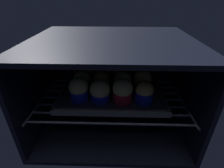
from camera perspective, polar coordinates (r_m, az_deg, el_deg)
name	(u,v)px	position (r cm, az deg, el deg)	size (l,w,h in cm)	color
oven_cavity	(112,80)	(71.80, 0.11, 1.35)	(59.00, 47.00, 37.00)	black
oven_rack	(112,92)	(69.78, 0.01, -2.75)	(54.80, 42.00, 0.80)	#444756
baking_tray	(112,90)	(68.97, 0.00, -2.12)	(39.67, 31.75, 2.20)	#4C4C51
muffin_row0_col0	(79,89)	(61.48, -11.22, -1.82)	(6.95, 6.95, 9.11)	#1928B7
muffin_row0_col1	(100,91)	(60.13, -4.09, -2.52)	(7.23, 7.23, 8.14)	#1928B7
muffin_row0_col2	(123,91)	(59.38, 3.60, -2.30)	(7.14, 7.14, 8.92)	red
muffin_row0_col3	(144,92)	(60.77, 10.92, -2.75)	(6.68, 6.68, 7.87)	#1928B7
muffin_row1_col0	(82,81)	(68.15, -10.11, 1.07)	(6.74, 6.74, 8.41)	#1928B7
muffin_row1_col1	(101,81)	(66.92, -3.60, 0.97)	(6.86, 6.86, 8.01)	#0C8C84
muffin_row1_col2	(123,82)	(66.66, 3.63, 0.75)	(6.82, 6.82, 7.96)	#1928B7
muffin_row1_col3	(142,81)	(67.24, 10.24, 1.16)	(6.98, 6.98, 8.84)	#7A238C
muffin_row2_col0	(86,72)	(74.81, -8.69, 4.03)	(6.68, 6.68, 8.53)	#1928B7
muffin_row2_col1	(103,71)	(73.84, -2.95, 4.30)	(7.18, 7.18, 8.94)	#1928B7
muffin_row2_col2	(121,73)	(73.83, 3.02, 3.91)	(7.18, 7.18, 8.30)	#1928B7
muffin_row2_col3	(140,73)	(74.43, 9.54, 3.71)	(7.10, 7.10, 8.29)	#1928B7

